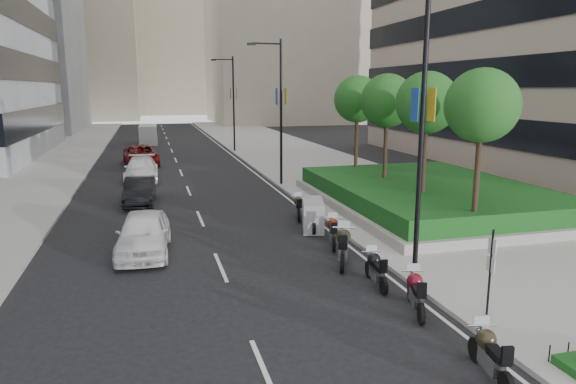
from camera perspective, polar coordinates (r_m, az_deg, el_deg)
name	(u,v)px	position (r m, az deg, el deg)	size (l,w,h in m)	color
ground	(294,309)	(14.76, 0.63, -12.88)	(160.00, 160.00, 0.00)	black
sidewalk_right	(299,158)	(45.17, 1.21, 3.81)	(10.00, 100.00, 0.15)	#9E9B93
sidewalk_left	(39,167)	(44.14, -25.97, 2.47)	(8.00, 100.00, 0.15)	#9E9B93
lane_edge	(239,161)	(43.98, -5.44, 3.46)	(0.12, 100.00, 0.01)	silver
lane_centre	(177,163)	(43.41, -12.23, 3.15)	(0.12, 100.00, 0.01)	silver
building_cream_right	(290,21)	(97.15, 0.21, 18.50)	(28.00, 24.00, 36.00)	#B7AD93
building_cream_left	(67,32)	(114.36, -23.32, 16.04)	(26.00, 24.00, 34.00)	#B7AD93
building_cream_centre	(167,34)	(133.68, -13.31, 16.71)	(30.00, 24.00, 38.00)	#B7AD93
planter	(427,202)	(27.32, 15.23, -1.07)	(10.00, 14.00, 0.40)	#9C9892
hedge	(428,190)	(27.20, 15.30, 0.17)	(9.40, 13.40, 0.80)	#134517
tree_0	(482,106)	(20.87, 20.75, 8.92)	(2.80, 2.80, 6.30)	#332319
tree_1	(427,103)	(24.23, 15.17, 9.51)	(2.80, 2.80, 6.30)	#332319
tree_2	(387,101)	(27.76, 10.97, 9.89)	(2.80, 2.80, 6.30)	#332319
tree_3	(357,99)	(31.40, 7.72, 10.15)	(2.80, 2.80, 6.30)	#332319
lamp_post_0	(417,123)	(16.02, 14.19, 7.47)	(2.34, 0.45, 9.00)	black
lamp_post_1	(279,105)	(31.92, -1.05, 9.63)	(2.34, 0.45, 9.00)	black
lamp_post_2	(232,99)	(49.57, -6.25, 10.21)	(2.34, 0.45, 9.00)	black
parking_sign	(490,268)	(14.59, 21.57, -7.86)	(0.06, 0.32, 2.50)	black
motorcycle_0	(490,355)	(12.19, 21.52, -16.46)	(0.68, 2.00, 1.00)	black
motorcycle_1	(416,293)	(14.84, 14.03, -10.79)	(0.87, 2.00, 1.03)	black
motorcycle_2	(376,269)	(16.43, 9.74, -8.47)	(0.67, 1.99, 0.99)	black
motorcycle_3	(343,246)	(18.16, 6.15, -6.04)	(1.14, 2.29, 1.21)	black
motorcycle_4	(333,232)	(20.27, 5.03, -4.43)	(0.85, 2.01, 1.03)	black
motorcycle_5	(313,215)	(22.41, 2.78, -2.58)	(1.41, 2.31, 1.31)	black
motorcycle_6	(298,207)	(24.40, 1.17, -1.70)	(0.74, 1.97, 1.00)	black
car_a	(144,233)	(19.90, -15.76, -4.42)	(1.86, 4.62, 1.57)	white
car_b	(140,191)	(28.41, -16.15, 0.09)	(1.50, 4.29, 1.41)	black
car_c	(141,169)	(35.74, -15.99, 2.45)	(2.14, 5.25, 1.52)	silver
car_d	(141,155)	(43.15, -16.03, 3.97)	(2.62, 5.69, 1.58)	#630B0E
delivery_van	(148,135)	(59.27, -15.26, 6.10)	(1.97, 4.95, 2.06)	#AFAFB1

